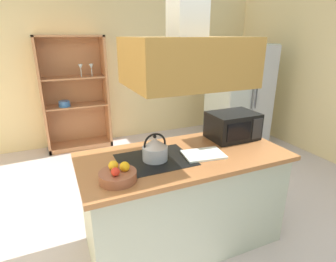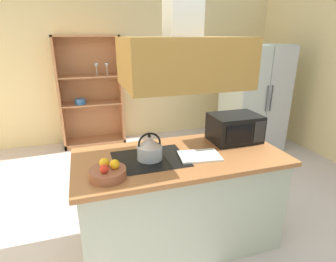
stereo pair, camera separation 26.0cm
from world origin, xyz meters
name	(u,v)px [view 1 (the left image)]	position (x,y,z in m)	size (l,w,h in m)	color
ground_plane	(175,237)	(0.00, 0.00, 0.00)	(7.80, 7.80, 0.00)	beige
wall_back	(104,66)	(0.00, 3.00, 1.35)	(6.00, 0.12, 2.70)	beige
kitchen_island	(183,199)	(0.06, -0.06, 0.45)	(1.79, 0.86, 0.90)	#B0B6A2
range_hood	(187,47)	(0.06, -0.06, 1.78)	(0.90, 0.70, 1.20)	olive
refrigerator	(238,97)	(2.01, 1.75, 0.87)	(0.90, 0.78, 1.74)	#B6C0B7
dish_cabinet	(76,100)	(-0.56, 2.78, 0.83)	(1.05, 0.40, 1.87)	#B5754A
kettle	(155,149)	(-0.21, -0.06, 1.00)	(0.21, 0.21, 0.23)	#ADB5C5
cutting_board	(204,154)	(0.20, -0.14, 0.91)	(0.34, 0.24, 0.02)	white
microwave	(233,126)	(0.67, 0.11, 1.03)	(0.46, 0.35, 0.26)	black
fruit_bowl	(118,175)	(-0.57, -0.27, 0.95)	(0.27, 0.27, 0.14)	brown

